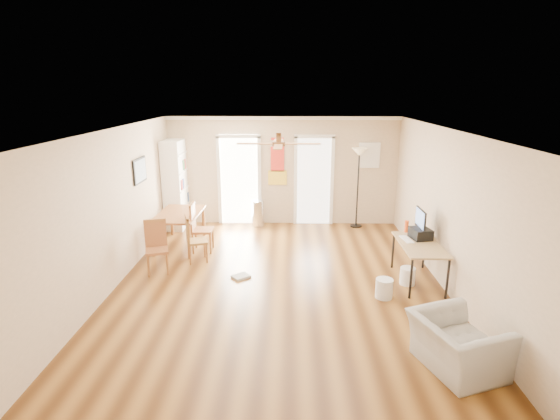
{
  "coord_description": "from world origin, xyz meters",
  "views": [
    {
      "loc": [
        0.16,
        -6.74,
        3.22
      ],
      "look_at": [
        0.0,
        0.6,
        1.15
      ],
      "focal_mm": 27.66,
      "sensor_mm": 36.0,
      "label": 1
    }
  ],
  "objects_px": {
    "dining_chair_right_b": "(197,239)",
    "wastebasket_b": "(408,276)",
    "dining_chair_near": "(157,248)",
    "dining_table": "(180,229)",
    "torchiere_lamp": "(358,188)",
    "trash_can": "(258,213)",
    "bookshelf": "(176,184)",
    "computer_desk": "(418,263)",
    "printer": "(420,234)",
    "dining_chair_right_a": "(202,228)",
    "armchair": "(457,345)",
    "wastebasket_a": "(384,288)"
  },
  "relations": [
    {
      "from": "wastebasket_a",
      "to": "wastebasket_b",
      "type": "xyz_separation_m",
      "value": [
        0.5,
        0.51,
        -0.01
      ]
    },
    {
      "from": "dining_chair_near",
      "to": "computer_desk",
      "type": "distance_m",
      "value": 4.6
    },
    {
      "from": "dining_chair_right_a",
      "to": "wastebasket_a",
      "type": "bearing_deg",
      "value": -123.13
    },
    {
      "from": "dining_table",
      "to": "trash_can",
      "type": "height_order",
      "value": "dining_table"
    },
    {
      "from": "wastebasket_a",
      "to": "dining_chair_near",
      "type": "bearing_deg",
      "value": 166.87
    },
    {
      "from": "dining_table",
      "to": "dining_chair_right_a",
      "type": "relative_size",
      "value": 1.42
    },
    {
      "from": "dining_chair_right_b",
      "to": "printer",
      "type": "distance_m",
      "value": 4.11
    },
    {
      "from": "trash_can",
      "to": "computer_desk",
      "type": "relative_size",
      "value": 0.48
    },
    {
      "from": "bookshelf",
      "to": "dining_chair_right_b",
      "type": "distance_m",
      "value": 2.43
    },
    {
      "from": "wastebasket_b",
      "to": "dining_chair_right_a",
      "type": "bearing_deg",
      "value": 158.46
    },
    {
      "from": "dining_chair_right_a",
      "to": "torchiere_lamp",
      "type": "height_order",
      "value": "torchiere_lamp"
    },
    {
      "from": "dining_chair_right_a",
      "to": "printer",
      "type": "height_order",
      "value": "dining_chair_right_a"
    },
    {
      "from": "dining_chair_right_b",
      "to": "dining_chair_near",
      "type": "relative_size",
      "value": 0.96
    },
    {
      "from": "bookshelf",
      "to": "computer_desk",
      "type": "bearing_deg",
      "value": -37.49
    },
    {
      "from": "dining_table",
      "to": "armchair",
      "type": "xyz_separation_m",
      "value": [
        4.3,
        -4.12,
        -0.04
      ]
    },
    {
      "from": "armchair",
      "to": "dining_chair_near",
      "type": "bearing_deg",
      "value": 38.38
    },
    {
      "from": "dining_table",
      "to": "computer_desk",
      "type": "relative_size",
      "value": 1.08
    },
    {
      "from": "wastebasket_a",
      "to": "bookshelf",
      "type": "bearing_deg",
      "value": 139.25
    },
    {
      "from": "torchiere_lamp",
      "to": "printer",
      "type": "xyz_separation_m",
      "value": [
        0.67,
        -2.83,
        -0.16
      ]
    },
    {
      "from": "dining_chair_right_a",
      "to": "armchair",
      "type": "relative_size",
      "value": 1.02
    },
    {
      "from": "bookshelf",
      "to": "computer_desk",
      "type": "distance_m",
      "value": 5.8
    },
    {
      "from": "printer",
      "to": "wastebasket_a",
      "type": "bearing_deg",
      "value": -143.62
    },
    {
      "from": "bookshelf",
      "to": "trash_can",
      "type": "height_order",
      "value": "bookshelf"
    },
    {
      "from": "torchiere_lamp",
      "to": "trash_can",
      "type": "bearing_deg",
      "value": -179.88
    },
    {
      "from": "dining_table",
      "to": "armchair",
      "type": "distance_m",
      "value": 5.96
    },
    {
      "from": "dining_table",
      "to": "wastebasket_a",
      "type": "bearing_deg",
      "value": -31.21
    },
    {
      "from": "dining_chair_right_b",
      "to": "wastebasket_b",
      "type": "relative_size",
      "value": 3.05
    },
    {
      "from": "dining_chair_right_a",
      "to": "computer_desk",
      "type": "xyz_separation_m",
      "value": [
        3.97,
        -1.4,
        -0.15
      ]
    },
    {
      "from": "printer",
      "to": "wastebasket_b",
      "type": "distance_m",
      "value": 0.78
    },
    {
      "from": "dining_chair_right_b",
      "to": "torchiere_lamp",
      "type": "relative_size",
      "value": 0.48
    },
    {
      "from": "bookshelf",
      "to": "printer",
      "type": "distance_m",
      "value": 5.69
    },
    {
      "from": "bookshelf",
      "to": "printer",
      "type": "bearing_deg",
      "value": -34.86
    },
    {
      "from": "dining_chair_right_a",
      "to": "armchair",
      "type": "height_order",
      "value": "dining_chair_right_a"
    },
    {
      "from": "dining_table",
      "to": "trash_can",
      "type": "xyz_separation_m",
      "value": [
        1.55,
        1.37,
        -0.04
      ]
    },
    {
      "from": "bookshelf",
      "to": "wastebasket_a",
      "type": "distance_m",
      "value": 5.62
    },
    {
      "from": "trash_can",
      "to": "wastebasket_a",
      "type": "relative_size",
      "value": 2.0
    },
    {
      "from": "dining_chair_near",
      "to": "printer",
      "type": "distance_m",
      "value": 4.67
    },
    {
      "from": "dining_table",
      "to": "printer",
      "type": "bearing_deg",
      "value": -17.65
    },
    {
      "from": "torchiere_lamp",
      "to": "armchair",
      "type": "height_order",
      "value": "torchiere_lamp"
    },
    {
      "from": "dining_chair_near",
      "to": "armchair",
      "type": "xyz_separation_m",
      "value": [
        4.36,
        -2.71,
        -0.16
      ]
    },
    {
      "from": "torchiere_lamp",
      "to": "printer",
      "type": "distance_m",
      "value": 2.92
    },
    {
      "from": "dining_table",
      "to": "armchair",
      "type": "relative_size",
      "value": 1.45
    },
    {
      "from": "printer",
      "to": "dining_chair_right_b",
      "type": "bearing_deg",
      "value": 159.85
    },
    {
      "from": "trash_can",
      "to": "dining_table",
      "type": "bearing_deg",
      "value": -138.7
    },
    {
      "from": "dining_table",
      "to": "computer_desk",
      "type": "distance_m",
      "value": 4.84
    },
    {
      "from": "bookshelf",
      "to": "computer_desk",
      "type": "relative_size",
      "value": 1.6
    },
    {
      "from": "dining_chair_near",
      "to": "wastebasket_b",
      "type": "bearing_deg",
      "value": -23.09
    },
    {
      "from": "dining_chair_near",
      "to": "dining_table",
      "type": "bearing_deg",
      "value": 69.64
    },
    {
      "from": "dining_table",
      "to": "computer_desk",
      "type": "bearing_deg",
      "value": -20.86
    },
    {
      "from": "computer_desk",
      "to": "printer",
      "type": "xyz_separation_m",
      "value": [
        0.08,
        0.26,
        0.44
      ]
    }
  ]
}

